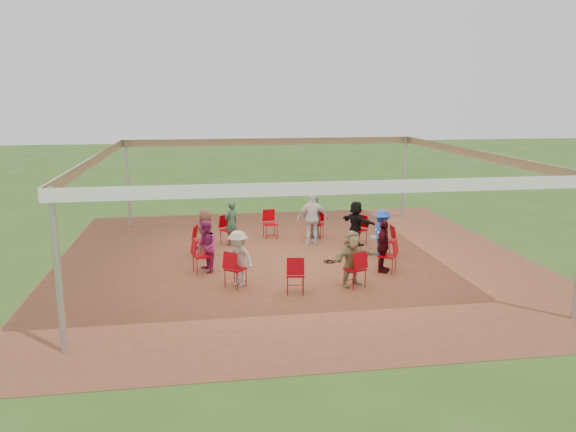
{
  "coord_description": "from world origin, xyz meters",
  "views": [
    {
      "loc": [
        -2.5,
        -14.8,
        4.51
      ],
      "look_at": [
        -0.12,
        0.3,
        1.2
      ],
      "focal_mm": 35.0,
      "sensor_mm": 36.0,
      "label": 1
    }
  ],
  "objects": [
    {
      "name": "laptop",
      "position": [
        2.35,
        -0.03,
        0.64
      ],
      "size": [
        0.25,
        0.31,
        0.21
      ],
      "rotation": [
        0.0,
        0.0,
        1.56
      ],
      "color": "#B7B7BC",
      "rests_on": "ground"
    },
    {
      "name": "chair_0",
      "position": [
        2.63,
        -0.04,
        0.45
      ],
      "size": [
        0.45,
        0.43,
        0.9
      ],
      "primitive_type": null,
      "rotation": [
        0.0,
        0.0,
        1.56
      ],
      "color": "#A30008",
      "rests_on": "ground"
    },
    {
      "name": "chair_7",
      "position": [
        -1.75,
        -1.97,
        0.45
      ],
      "size": [
        0.61,
        0.61,
        0.9
      ],
      "primitive_type": null,
      "rotation": [
        0.0,
        0.0,
        -0.73
      ],
      "color": "#A30008",
      "rests_on": "ground"
    },
    {
      "name": "person_seated_3",
      "position": [
        -1.62,
        1.92,
        0.69
      ],
      "size": [
        0.59,
        0.57,
        1.36
      ],
      "primitive_type": "imported",
      "rotation": [
        0.0,
        0.0,
        -2.44
      ],
      "color": "#2B5138",
      "rests_on": "ground"
    },
    {
      "name": "chair_10",
      "position": [
        2.2,
        -1.45,
        0.45
      ],
      "size": [
        0.6,
        0.59,
        0.9
      ],
      "primitive_type": null,
      "rotation": [
        0.0,
        0.0,
        0.99
      ],
      "color": "#A30008",
      "rests_on": "ground"
    },
    {
      "name": "person_seated_1",
      "position": [
        2.13,
        1.33,
        0.69
      ],
      "size": [
        1.07,
        1.32,
        1.36
      ],
      "primitive_type": "imported",
      "rotation": [
        0.0,
        0.0,
        2.13
      ],
      "color": "black",
      "rests_on": "ground"
    },
    {
      "name": "chair_4",
      "position": [
        -1.7,
        2.01,
        0.45
      ],
      "size": [
        0.6,
        0.61,
        0.9
      ],
      "primitive_type": null,
      "rotation": [
        0.0,
        0.0,
        -2.44
      ],
      "color": "#A30008",
      "rests_on": "ground"
    },
    {
      "name": "person_seated_8",
      "position": [
        2.1,
        -1.39,
        0.69
      ],
      "size": [
        0.78,
        0.89,
        1.36
      ],
      "primitive_type": "imported",
      "rotation": [
        0.0,
        0.0,
        0.99
      ],
      "color": "#3B070C",
      "rests_on": "ground"
    },
    {
      "name": "dirt_patch",
      "position": [
        0.0,
        0.0,
        0.01
      ],
      "size": [
        13.0,
        13.0,
        0.0
      ],
      "primitive_type": "plane",
      "color": "brown",
      "rests_on": "ground"
    },
    {
      "name": "chair_1",
      "position": [
        2.23,
        1.39,
        0.45
      ],
      "size": [
        0.6,
        0.59,
        0.9
      ],
      "primitive_type": null,
      "rotation": [
        0.0,
        0.0,
        2.13
      ],
      "color": "#A30008",
      "rests_on": "ground"
    },
    {
      "name": "chair_3",
      "position": [
        -0.34,
        2.61,
        0.45
      ],
      "size": [
        0.47,
        0.49,
        0.9
      ],
      "primitive_type": null,
      "rotation": [
        0.0,
        0.0,
        -3.01
      ],
      "color": "#A30008",
      "rests_on": "ground"
    },
    {
      "name": "person_seated_7",
      "position": [
        1.01,
        -2.3,
        0.69
      ],
      "size": [
        1.34,
        0.94,
        1.36
      ],
      "primitive_type": "imported",
      "rotation": [
        0.0,
        0.0,
        0.41
      ],
      "color": "#93835A",
      "rests_on": "ground"
    },
    {
      "name": "person_seated_6",
      "position": [
        -1.67,
        -1.88,
        0.69
      ],
      "size": [
        0.95,
        0.91,
        1.36
      ],
      "primitive_type": "imported",
      "rotation": [
        0.0,
        0.0,
        -0.73
      ],
      "color": "#AAA396",
      "rests_on": "ground"
    },
    {
      "name": "person_seated_0",
      "position": [
        2.51,
        -0.03,
        0.69
      ],
      "size": [
        0.45,
        0.88,
        1.36
      ],
      "primitive_type": "imported",
      "rotation": [
        0.0,
        0.0,
        1.56
      ],
      "color": "#2144AC",
      "rests_on": "ground"
    },
    {
      "name": "chair_5",
      "position": [
        -2.52,
        0.78,
        0.45
      ],
      "size": [
        0.54,
        0.53,
        0.9
      ],
      "primitive_type": null,
      "rotation": [
        0.0,
        0.0,
        -1.87
      ],
      "color": "#A30008",
      "rests_on": "ground"
    },
    {
      "name": "standing_person",
      "position": [
        0.84,
        1.64,
        0.81
      ],
      "size": [
        0.96,
        0.51,
        1.62
      ],
      "primitive_type": "imported",
      "rotation": [
        0.0,
        0.0,
        3.17
      ],
      "color": "silver",
      "rests_on": "ground"
    },
    {
      "name": "person_seated_4",
      "position": [
        -2.4,
        0.74,
        0.69
      ],
      "size": [
        0.55,
        0.74,
        1.36
      ],
      "primitive_type": "imported",
      "rotation": [
        0.0,
        0.0,
        -1.87
      ],
      "color": "brown",
      "rests_on": "ground"
    },
    {
      "name": "person_seated_5",
      "position": [
        -2.42,
        -0.68,
        0.69
      ],
      "size": [
        0.54,
        0.74,
        1.36
      ],
      "primitive_type": "imported",
      "rotation": [
        0.0,
        0.0,
        -1.3
      ],
      "color": "#8A2262",
      "rests_on": "ground"
    },
    {
      "name": "ground",
      "position": [
        0.0,
        0.0,
        0.0
      ],
      "size": [
        80.0,
        80.0,
        0.0
      ],
      "primitive_type": "plane",
      "color": "#2F5119",
      "rests_on": "ground"
    },
    {
      "name": "chair_6",
      "position": [
        -2.54,
        -0.71,
        0.45
      ],
      "size": [
        0.54,
        0.52,
        0.9
      ],
      "primitive_type": null,
      "rotation": [
        0.0,
        0.0,
        -1.3
      ],
      "color": "#A30008",
      "rests_on": "ground"
    },
    {
      "name": "cable_coil",
      "position": [
        0.93,
        -0.35,
        0.02
      ],
      "size": [
        0.34,
        0.34,
        0.03
      ],
      "rotation": [
        0.0,
        0.0,
        0.19
      ],
      "color": "black",
      "rests_on": "ground"
    },
    {
      "name": "tent",
      "position": [
        0.0,
        0.0,
        2.37
      ],
      "size": [
        10.33,
        10.33,
        3.0
      ],
      "color": "#B2B2B7",
      "rests_on": "ground"
    },
    {
      "name": "person_seated_2",
      "position": [
        1.07,
        2.27,
        0.69
      ],
      "size": [
        0.89,
        0.71,
        1.36
      ],
      "primitive_type": "imported",
      "rotation": [
        0.0,
        0.0,
        2.7
      ],
      "color": "slate",
      "rests_on": "ground"
    },
    {
      "name": "chair_9",
      "position": [
        1.06,
        -2.41,
        0.45
      ],
      "size": [
        0.56,
        0.57,
        0.9
      ],
      "primitive_type": null,
      "rotation": [
        0.0,
        0.0,
        0.41
      ],
      "color": "#A30008",
      "rests_on": "ground"
    },
    {
      "name": "chair_8",
      "position": [
        -0.41,
        -2.6,
        0.45
      ],
      "size": [
        0.48,
        0.5,
        0.9
      ],
      "primitive_type": null,
      "rotation": [
        0.0,
        0.0,
        -0.16
      ],
      "color": "#A30008",
      "rests_on": "ground"
    },
    {
      "name": "chair_2",
      "position": [
        1.13,
        2.38,
        0.45
      ],
      "size": [
        0.57,
        0.58,
        0.9
      ],
      "primitive_type": null,
      "rotation": [
        0.0,
        0.0,
        2.7
      ],
      "color": "#A30008",
      "rests_on": "ground"
    }
  ]
}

